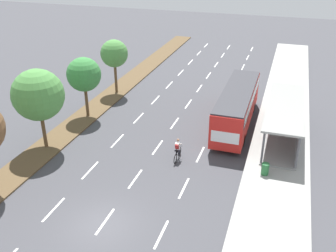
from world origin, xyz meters
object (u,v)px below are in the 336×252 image
at_px(bus, 237,104).
at_px(median_tree_third, 84,75).
at_px(cyclist, 177,150).
at_px(median_tree_second, 38,95).
at_px(trash_bin, 265,169).
at_px(median_tree_fourth, 114,54).
at_px(bus_shelter, 288,118).

distance_m(bus, median_tree_third, 13.71).
distance_m(cyclist, median_tree_third, 11.66).
relative_size(median_tree_second, trash_bin, 7.43).
bearing_deg(trash_bin, median_tree_second, -175.66).
bearing_deg(median_tree_second, median_tree_third, 87.33).
distance_m(cyclist, median_tree_fourth, 15.33).
bearing_deg(bus_shelter, median_tree_third, -176.26).
xyz_separation_m(cyclist, trash_bin, (6.42, -0.21, -0.22)).
relative_size(bus_shelter, median_tree_second, 1.66).
bearing_deg(median_tree_second, bus, 32.23).
distance_m(bus_shelter, bus, 4.45).
height_order(median_tree_second, median_tree_third, median_tree_second).
relative_size(bus, median_tree_fourth, 2.01).
bearing_deg(median_tree_fourth, bus, -16.08).
xyz_separation_m(cyclist, median_tree_fourth, (-10.11, 10.96, 3.52)).
height_order(cyclist, trash_bin, cyclist).
bearing_deg(median_tree_third, median_tree_fourth, 89.84).
xyz_separation_m(median_tree_second, trash_bin, (16.84, 1.28, -3.90)).
distance_m(cyclist, median_tree_second, 11.15).
height_order(bus, cyclist, bus).
height_order(cyclist, median_tree_second, median_tree_second).
bearing_deg(median_tree_second, trash_bin, 4.34).
xyz_separation_m(bus_shelter, bus, (-4.28, 1.23, 0.20)).
distance_m(median_tree_second, median_tree_third, 6.24).
bearing_deg(trash_bin, median_tree_third, 163.37).
distance_m(bus, median_tree_fourth, 14.06).
bearing_deg(median_tree_second, median_tree_fourth, 88.58).
distance_m(bus_shelter, median_tree_second, 19.55).
bearing_deg(bus_shelter, cyclist, -141.84).
bearing_deg(bus, median_tree_fourth, 163.92).
xyz_separation_m(bus_shelter, median_tree_second, (-17.92, -7.38, 2.61)).
height_order(bus, median_tree_fourth, median_tree_fourth).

